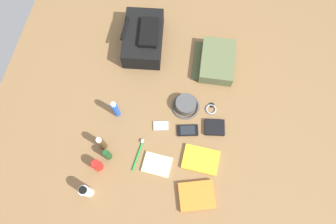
# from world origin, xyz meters

# --- Properties ---
(ground_plane) EXTENTS (2.64, 2.02, 0.02)m
(ground_plane) POSITION_xyz_m (0.00, 0.00, -0.01)
(ground_plane) COLOR brown
(ground_plane) RESTS_ON ground
(backpack) EXTENTS (0.37, 0.27, 0.16)m
(backpack) POSITION_xyz_m (0.42, 0.23, 0.07)
(backpack) COLOR black
(backpack) RESTS_ON ground_plane
(toiletry_pouch) EXTENTS (0.28, 0.25, 0.08)m
(toiletry_pouch) POSITION_xyz_m (0.37, -0.22, 0.04)
(toiletry_pouch) COLOR #56603D
(toiletry_pouch) RESTS_ON ground_plane
(bucket_hat) EXTENTS (0.16, 0.16, 0.06)m
(bucket_hat) POSITION_xyz_m (0.07, -0.09, 0.03)
(bucket_hat) COLOR #464646
(bucket_hat) RESTS_ON ground_plane
(toothpaste_tube) EXTENTS (0.05, 0.05, 0.14)m
(toothpaste_tube) POSITION_xyz_m (-0.51, 0.32, 0.07)
(toothpaste_tube) COLOR white
(toothpaste_tube) RESTS_ON ground_plane
(sunscreen_spray) EXTENTS (0.05, 0.05, 0.11)m
(sunscreen_spray) POSITION_xyz_m (-0.37, 0.30, 0.05)
(sunscreen_spray) COLOR red
(sunscreen_spray) RESTS_ON ground_plane
(shampoo_bottle) EXTENTS (0.04, 0.04, 0.11)m
(shampoo_bottle) POSITION_xyz_m (-0.30, 0.27, 0.05)
(shampoo_bottle) COLOR #19471E
(shampoo_bottle) RESTS_ON ground_plane
(cologne_bottle) EXTENTS (0.04, 0.04, 0.15)m
(cologne_bottle) POSITION_xyz_m (-0.25, 0.31, 0.07)
(cologne_bottle) COLOR #473319
(cologne_bottle) RESTS_ON ground_plane
(deodorant_spray) EXTENTS (0.03, 0.03, 0.16)m
(deodorant_spray) POSITION_xyz_m (-0.05, 0.28, 0.08)
(deodorant_spray) COLOR blue
(deodorant_spray) RESTS_ON ground_plane
(paperback_novel) EXTENTS (0.19, 0.22, 0.03)m
(paperback_novel) POSITION_xyz_m (-0.41, -0.24, 0.01)
(paperback_novel) COLOR orange
(paperback_novel) RESTS_ON ground_plane
(travel_guidebook) EXTENTS (0.14, 0.19, 0.02)m
(travel_guidebook) POSITION_xyz_m (-0.22, -0.22, 0.01)
(travel_guidebook) COLOR yellow
(travel_guidebook) RESTS_ON ground_plane
(cell_phone) EXTENTS (0.09, 0.13, 0.01)m
(cell_phone) POSITION_xyz_m (-0.07, -0.13, 0.01)
(cell_phone) COLOR black
(cell_phone) RESTS_ON ground_plane
(media_player) EXTENTS (0.07, 0.09, 0.01)m
(media_player) POSITION_xyz_m (-0.08, 0.02, 0.01)
(media_player) COLOR #B7B7BC
(media_player) RESTS_ON ground_plane
(wristwatch) EXTENTS (0.07, 0.06, 0.01)m
(wristwatch) POSITION_xyz_m (0.08, -0.24, 0.01)
(wristwatch) COLOR #99999E
(wristwatch) RESTS_ON ground_plane
(toothbrush) EXTENTS (0.18, 0.03, 0.02)m
(toothbrush) POSITION_xyz_m (-0.25, 0.11, 0.01)
(toothbrush) COLOR #198C33
(toothbrush) RESTS_ON ground_plane
(wallet) EXTENTS (0.11, 0.12, 0.02)m
(wallet) POSITION_xyz_m (-0.03, -0.27, 0.01)
(wallet) COLOR black
(wallet) RESTS_ON ground_plane
(notepad) EXTENTS (0.12, 0.16, 0.02)m
(notepad) POSITION_xyz_m (-0.29, 0.00, 0.01)
(notepad) COLOR beige
(notepad) RESTS_ON ground_plane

